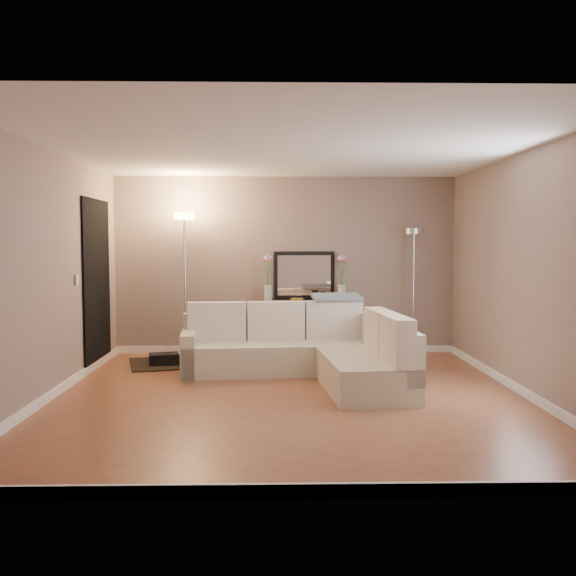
{
  "coord_description": "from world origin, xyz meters",
  "views": [
    {
      "loc": [
        -0.16,
        -6.71,
        1.63
      ],
      "look_at": [
        0.0,
        0.8,
        1.1
      ],
      "focal_mm": 40.0,
      "sensor_mm": 36.0,
      "label": 1
    }
  ],
  "objects_px": {
    "floor_lamp_lit": "(185,256)",
    "floor_lamp_unlit": "(414,266)",
    "sectional_sofa": "(310,351)",
    "console_table": "(299,324)"
  },
  "relations": [
    {
      "from": "sectional_sofa",
      "to": "floor_lamp_unlit",
      "type": "relative_size",
      "value": 1.46
    },
    {
      "from": "floor_lamp_lit",
      "to": "floor_lamp_unlit",
      "type": "xyz_separation_m",
      "value": [
        3.26,
        0.09,
        -0.15
      ]
    },
    {
      "from": "floor_lamp_unlit",
      "to": "console_table",
      "type": "bearing_deg",
      "value": 174.82
    },
    {
      "from": "sectional_sofa",
      "to": "console_table",
      "type": "xyz_separation_m",
      "value": [
        -0.07,
        1.59,
        0.12
      ]
    },
    {
      "from": "floor_lamp_lit",
      "to": "console_table",
      "type": "bearing_deg",
      "value": 8.26
    },
    {
      "from": "floor_lamp_unlit",
      "to": "floor_lamp_lit",
      "type": "bearing_deg",
      "value": -178.45
    },
    {
      "from": "console_table",
      "to": "floor_lamp_lit",
      "type": "distance_m",
      "value": 1.93
    },
    {
      "from": "console_table",
      "to": "floor_lamp_unlit",
      "type": "distance_m",
      "value": 1.85
    },
    {
      "from": "floor_lamp_unlit",
      "to": "sectional_sofa",
      "type": "bearing_deg",
      "value": -137.26
    },
    {
      "from": "console_table",
      "to": "floor_lamp_lit",
      "type": "height_order",
      "value": "floor_lamp_lit"
    }
  ]
}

